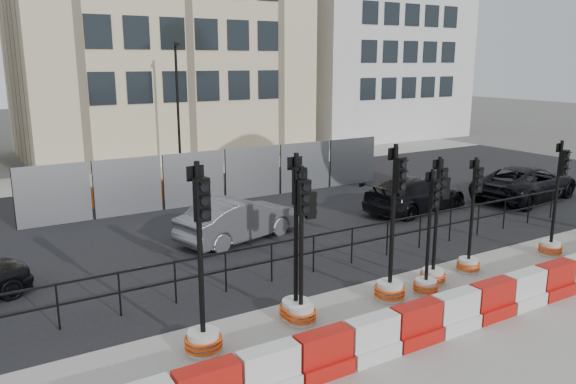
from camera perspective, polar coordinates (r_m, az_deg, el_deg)
ground at (r=14.04m, az=9.48°, el=-8.72°), size 120.00×120.00×0.00m
sidewalk_near at (r=12.13m, az=18.94°, el=-12.88°), size 40.00×6.00×0.02m
road at (r=19.57m, az=-3.93°, el=-2.20°), size 40.00×14.00×0.03m
sidewalk_far at (r=27.69m, az=-12.53°, el=2.07°), size 40.00×4.00×0.02m
building_white at (r=40.91m, az=7.99°, el=16.98°), size 12.00×9.06×16.00m
kerb_railing at (r=14.67m, az=6.53°, el=-4.79°), size 18.00×0.04×1.00m
heras_fencing at (r=21.87m, az=-7.36°, el=1.16°), size 14.33×1.72×2.00m
lamp_post_far at (r=26.47m, az=-11.12°, el=8.66°), size 0.12×0.56×6.00m
barrier_row at (r=12.10m, az=18.34°, el=-11.05°), size 16.75×0.50×0.80m
traffic_signal_a at (r=10.40m, az=-8.64°, el=-12.36°), size 0.70×0.70×3.55m
traffic_signal_b at (r=11.36m, az=1.41°, el=-9.70°), size 0.64×0.64×3.25m
traffic_signal_c at (r=11.54m, az=0.84°, el=-9.63°), size 0.68×0.68×3.47m
traffic_signal_d at (r=12.61m, az=10.48°, el=-7.26°), size 0.69×0.69×3.50m
traffic_signal_e at (r=13.16m, az=13.95°, el=-7.64°), size 0.57×0.57×2.91m
traffic_signal_f at (r=13.74m, az=14.68°, el=-6.20°), size 0.61×0.61×3.08m
traffic_signal_g at (r=14.79m, az=17.98°, el=-5.56°), size 0.58×0.58×2.93m
traffic_signal_h at (r=16.86m, az=25.28°, el=-3.74°), size 0.62×0.62×3.17m
car_b at (r=16.64m, az=-5.01°, el=-2.77°), size 3.26×4.53×1.27m
car_c at (r=20.24m, az=12.84°, el=-0.22°), size 2.89×4.74×1.24m
car_d at (r=23.26m, az=23.03°, el=0.88°), size 3.52×5.39×1.33m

